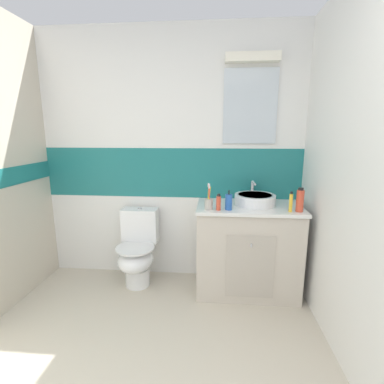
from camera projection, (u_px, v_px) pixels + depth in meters
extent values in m
cube|color=beige|center=(145.00, 361.00, 1.92)|extent=(3.20, 3.48, 0.04)
cube|color=white|center=(172.00, 234.00, 3.04)|extent=(3.20, 0.10, 0.85)
cube|color=#1E7272|center=(171.00, 172.00, 2.90)|extent=(3.20, 0.10, 0.50)
cube|color=white|center=(170.00, 88.00, 2.73)|extent=(3.20, 0.10, 1.15)
cube|color=silver|center=(250.00, 107.00, 2.64)|extent=(0.50, 0.02, 0.68)
cube|color=white|center=(253.00, 57.00, 2.52)|extent=(0.49, 0.10, 0.08)
cube|color=white|center=(379.00, 180.00, 1.54)|extent=(0.10, 3.48, 2.50)
cube|color=beige|center=(247.00, 250.00, 2.67)|extent=(0.93, 0.53, 0.82)
cube|color=white|center=(249.00, 207.00, 2.58)|extent=(0.95, 0.55, 0.03)
cube|color=#B6AD9F|center=(250.00, 267.00, 2.42)|extent=(0.42, 0.01, 0.57)
cylinder|color=silver|center=(251.00, 245.00, 2.36)|extent=(0.02, 0.02, 0.03)
cylinder|color=white|center=(255.00, 200.00, 2.59)|extent=(0.37, 0.37, 0.10)
cylinder|color=#AFB1BA|center=(255.00, 195.00, 2.58)|extent=(0.31, 0.31, 0.01)
cylinder|color=silver|center=(252.00, 190.00, 2.79)|extent=(0.03, 0.03, 0.18)
cylinder|color=silver|center=(254.00, 183.00, 2.67)|extent=(0.02, 0.17, 0.02)
cylinder|color=white|center=(138.00, 276.00, 2.82)|extent=(0.24, 0.24, 0.18)
ellipsoid|color=white|center=(136.00, 260.00, 2.74)|extent=(0.34, 0.42, 0.22)
cylinder|color=white|center=(135.00, 248.00, 2.71)|extent=(0.37, 0.37, 0.02)
cube|color=white|center=(140.00, 225.00, 2.88)|extent=(0.36, 0.17, 0.35)
cylinder|color=silver|center=(140.00, 208.00, 2.84)|extent=(0.04, 0.04, 0.02)
cylinder|color=#B2ADA3|center=(209.00, 204.00, 2.43)|extent=(0.07, 0.07, 0.09)
cylinder|color=gold|center=(209.00, 197.00, 2.40)|extent=(0.03, 0.04, 0.17)
cube|color=white|center=(209.00, 187.00, 2.38)|extent=(0.01, 0.02, 0.03)
cylinder|color=gold|center=(208.00, 195.00, 2.43)|extent=(0.02, 0.04, 0.18)
cube|color=white|center=(208.00, 185.00, 2.41)|extent=(0.01, 0.02, 0.03)
cylinder|color=#D83F4C|center=(209.00, 196.00, 2.40)|extent=(0.02, 0.03, 0.19)
cube|color=white|center=(209.00, 186.00, 2.38)|extent=(0.01, 0.02, 0.03)
cylinder|color=#2659B2|center=(229.00, 202.00, 2.42)|extent=(0.06, 0.06, 0.13)
cylinder|color=#262626|center=(229.00, 192.00, 2.40)|extent=(0.01, 0.01, 0.04)
cylinder|color=#262626|center=(229.00, 191.00, 2.38)|extent=(0.01, 0.02, 0.01)
cylinder|color=yellow|center=(291.00, 203.00, 2.35)|extent=(0.03, 0.03, 0.15)
cylinder|color=black|center=(292.00, 193.00, 2.33)|extent=(0.02, 0.02, 0.02)
cylinder|color=#D84C33|center=(219.00, 203.00, 2.40)|extent=(0.04, 0.04, 0.12)
cylinder|color=black|center=(219.00, 195.00, 2.39)|extent=(0.03, 0.03, 0.02)
cylinder|color=#D84C33|center=(300.00, 201.00, 2.35)|extent=(0.06, 0.06, 0.18)
cylinder|color=black|center=(301.00, 189.00, 2.33)|extent=(0.04, 0.04, 0.02)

